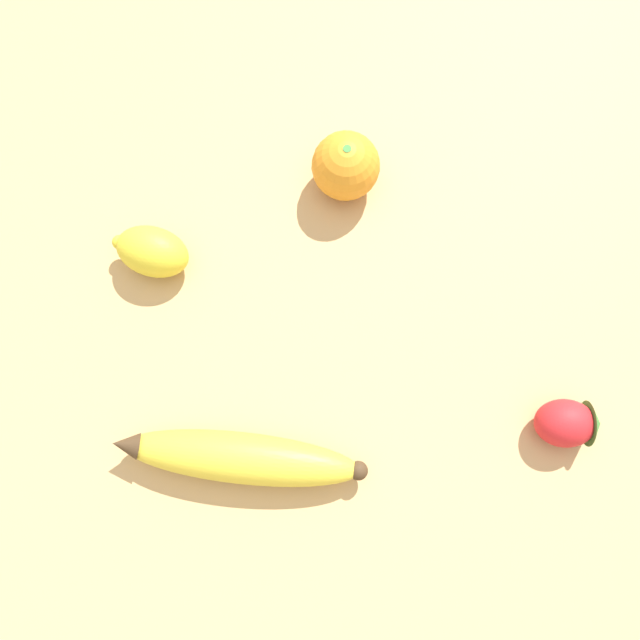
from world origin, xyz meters
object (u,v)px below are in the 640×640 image
Objects in this scene: strawberry at (565,424)px; lemon at (148,252)px; orange at (342,166)px; banana at (235,458)px.

lemon is at bearing 157.75° from strawberry.
lemon reaches higher than strawberry.
orange reaches higher than lemon.
strawberry is at bearing -168.08° from banana.
lemon is (-0.19, -0.07, -0.01)m from orange.
orange is 0.81× the size of lemon.
orange is 0.31m from strawberry.
strawberry is at bearing -55.96° from orange.
orange reaches higher than banana.
banana is 3.38× the size of orange.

